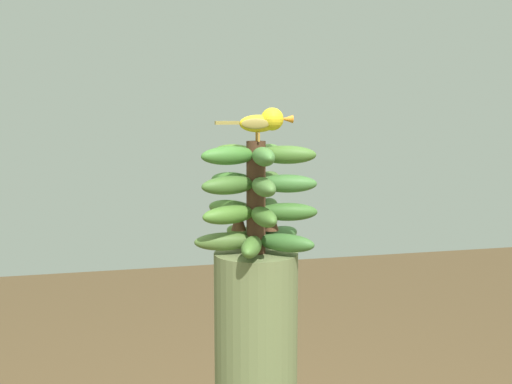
{
  "coord_description": "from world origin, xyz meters",
  "views": [
    {
      "loc": [
        1.41,
        -0.34,
        1.38
      ],
      "look_at": [
        0.0,
        0.0,
        1.19
      ],
      "focal_mm": 43.67,
      "sensor_mm": 36.0,
      "label": 1
    }
  ],
  "objects": [
    {
      "name": "banana_bunch",
      "position": [
        -0.0,
        0.0,
        1.17
      ],
      "size": [
        0.3,
        0.3,
        0.27
      ],
      "color": "#4C2D1E",
      "rests_on": "banana_tree"
    },
    {
      "name": "perched_bird",
      "position": [
        0.02,
        0.01,
        1.35
      ],
      "size": [
        0.05,
        0.18,
        0.08
      ],
      "color": "#C68933",
      "rests_on": "banana_bunch"
    }
  ]
}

